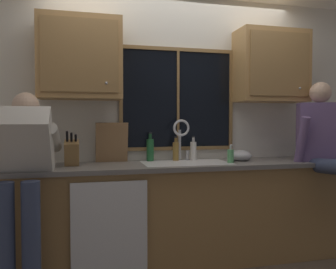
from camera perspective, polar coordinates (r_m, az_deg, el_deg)
back_wall at (r=3.49m, az=0.57°, el=1.74°), size 5.75×0.12×2.55m
window_glass at (r=3.45m, az=1.63°, el=5.89°), size 1.10×0.02×0.95m
window_frame_top at (r=3.50m, az=1.68°, el=13.97°), size 1.17×0.02×0.04m
window_frame_bottom at (r=3.44m, az=1.66°, el=-2.32°), size 1.17×0.02×0.04m
window_frame_left at (r=3.33m, az=-7.84°, el=6.00°), size 0.03×0.02×0.95m
window_frame_right at (r=3.63m, az=10.39°, el=5.67°), size 0.03×0.02×0.95m
window_mullion_center at (r=3.43m, az=1.68°, el=5.90°), size 0.02×0.02×0.95m
lower_cabinet_run at (r=3.27m, az=2.12°, el=-13.11°), size 3.35×0.58×0.88m
countertop at (r=3.16m, az=2.23°, el=-5.13°), size 3.41×0.62×0.04m
dishwasher_front at (r=2.85m, az=-9.66°, el=-15.08°), size 0.60×0.02×0.74m
upper_cabinet_left at (r=3.20m, az=-14.37°, el=12.15°), size 0.72×0.36×0.72m
upper_cabinet_right at (r=3.70m, az=16.77°, el=10.76°), size 0.72×0.36×0.72m
sink at (r=3.19m, az=3.01°, el=-6.46°), size 0.80×0.46×0.21m
faucet at (r=3.33m, az=2.25°, el=-0.03°), size 0.18×0.09×0.40m
person_standing at (r=2.78m, az=-23.21°, el=-5.20°), size 0.53×0.70×1.54m
person_sitting_on_counter at (r=3.53m, az=24.88°, el=-1.24°), size 0.54×0.66×1.26m
knife_block at (r=3.05m, az=-15.70°, el=-3.04°), size 0.12×0.18×0.32m
cutting_board at (r=3.25m, az=-9.32°, el=-1.33°), size 0.30×0.10×0.37m
mixing_bowl at (r=3.42m, az=11.95°, el=-3.45°), size 0.22×0.22×0.11m
soap_dispenser at (r=3.21m, az=10.37°, el=-3.49°), size 0.06×0.07×0.17m
bottle_green_glass at (r=3.30m, az=-2.98°, el=-2.48°), size 0.07×0.07×0.28m
bottle_tall_clear at (r=3.37m, az=4.23°, el=-2.66°), size 0.06×0.06×0.24m
bottle_amber_small at (r=3.34m, az=1.24°, el=-2.72°), size 0.06×0.06×0.24m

